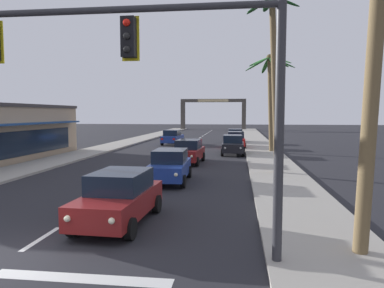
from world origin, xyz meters
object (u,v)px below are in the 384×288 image
at_px(traffic_signal_mast, 133,61).
at_px(sedan_third_in_queue, 170,166).
at_px(sedan_parked_far_kerb, 235,136).
at_px(town_gateway_arch, 213,110).
at_px(palm_right_second, 274,52).
at_px(palm_right_third, 270,84).
at_px(sedan_parked_mid_kerb, 233,145).
at_px(sedan_lead_at_stop_bar, 120,197).
at_px(sedan_parked_nearest_kerb, 236,140).
at_px(sedan_fifth_in_queue, 188,151).
at_px(sedan_oncoming_far, 173,137).

distance_m(traffic_signal_mast, sedan_third_in_queue, 10.69).
height_order(sedan_parked_far_kerb, town_gateway_arch, town_gateway_arch).
xyz_separation_m(palm_right_second, palm_right_third, (0.85, 12.12, -0.84)).
relative_size(traffic_signal_mast, sedan_parked_mid_kerb, 2.35).
bearing_deg(palm_right_second, traffic_signal_mast, -108.93).
bearing_deg(sedan_lead_at_stop_bar, palm_right_third, 73.53).
xyz_separation_m(traffic_signal_mast, sedan_third_in_queue, (-1.02, 9.90, -3.91)).
bearing_deg(sedan_parked_nearest_kerb, sedan_fifth_in_queue, -105.11).
height_order(sedan_oncoming_far, sedan_parked_far_kerb, same).
height_order(sedan_lead_at_stop_bar, sedan_parked_mid_kerb, same).
relative_size(sedan_oncoming_far, sedan_parked_mid_kerb, 1.01).
bearing_deg(traffic_signal_mast, palm_right_second, 71.07).
bearing_deg(sedan_parked_nearest_kerb, sedan_parked_far_kerb, 91.04).
bearing_deg(sedan_fifth_in_queue, palm_right_second, -37.39).
height_order(sedan_lead_at_stop_bar, sedan_third_in_queue, same).
bearing_deg(town_gateway_arch, sedan_fifth_in_queue, -87.88).
distance_m(traffic_signal_mast, palm_right_third, 25.59).
height_order(sedan_parked_mid_kerb, town_gateway_arch, town_gateway_arch).
bearing_deg(sedan_parked_mid_kerb, palm_right_second, -76.65).
height_order(sedan_parked_far_kerb, palm_right_third, palm_right_third).
bearing_deg(sedan_parked_far_kerb, palm_right_third, -73.14).
xyz_separation_m(sedan_parked_far_kerb, palm_right_second, (2.30, -22.50, 6.13)).
relative_size(traffic_signal_mast, sedan_lead_at_stop_bar, 2.34).
bearing_deg(sedan_oncoming_far, sedan_lead_at_stop_bar, -82.96).
relative_size(traffic_signal_mast, palm_right_second, 1.02).
bearing_deg(sedan_lead_at_stop_bar, sedan_parked_far_kerb, 83.99).
bearing_deg(sedan_oncoming_far, sedan_fifth_in_queue, -75.48).
distance_m(sedan_parked_mid_kerb, palm_right_second, 12.08).
height_order(sedan_fifth_in_queue, sedan_parked_mid_kerb, same).
bearing_deg(sedan_lead_at_stop_bar, traffic_signal_mast, -64.39).
xyz_separation_m(sedan_oncoming_far, sedan_parked_mid_kerb, (6.96, -9.14, 0.00)).
bearing_deg(sedan_parked_mid_kerb, palm_right_third, 31.53).
distance_m(sedan_parked_mid_kerb, palm_right_third, 6.52).
xyz_separation_m(traffic_signal_mast, sedan_parked_nearest_kerb, (2.23, 29.18, -3.91)).
relative_size(palm_right_third, town_gateway_arch, 0.61).
height_order(sedan_fifth_in_queue, sedan_parked_far_kerb, same).
distance_m(sedan_third_in_queue, sedan_oncoming_far, 22.59).
bearing_deg(sedan_fifth_in_queue, sedan_parked_far_kerb, 80.21).
bearing_deg(town_gateway_arch, traffic_signal_mast, -87.55).
relative_size(sedan_oncoming_far, sedan_parked_nearest_kerb, 1.01).
height_order(sedan_third_in_queue, sedan_parked_mid_kerb, same).
distance_m(sedan_parked_mid_kerb, sedan_parked_far_kerb, 12.37).
distance_m(sedan_lead_at_stop_bar, sedan_fifth_in_queue, 14.31).
xyz_separation_m(traffic_signal_mast, sedan_lead_at_stop_bar, (-1.32, 2.75, -3.91)).
relative_size(palm_right_second, palm_right_third, 1.17).
bearing_deg(sedan_oncoming_far, sedan_parked_nearest_kerb, -22.44).
bearing_deg(sedan_lead_at_stop_bar, sedan_oncoming_far, 97.04).
distance_m(sedan_parked_far_kerb, palm_right_third, 12.06).
bearing_deg(sedan_parked_far_kerb, sedan_fifth_in_queue, -99.79).
relative_size(sedan_parked_nearest_kerb, town_gateway_arch, 0.31).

